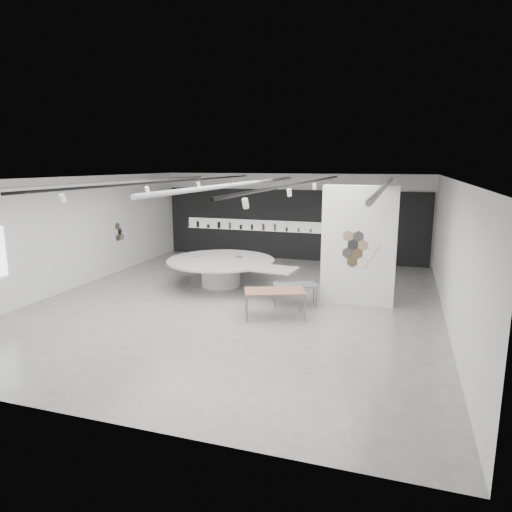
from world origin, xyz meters
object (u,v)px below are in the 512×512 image
(display_island, at_px, (223,269))
(sample_table_stone, at_px, (295,286))
(partition_column, at_px, (359,246))
(sample_table_wood, at_px, (275,292))
(kitchen_counter, at_px, (366,255))

(display_island, bearing_deg, sample_table_stone, -19.27)
(partition_column, relative_size, sample_table_wood, 1.95)
(kitchen_counter, bearing_deg, display_island, -135.30)
(sample_table_wood, distance_m, kitchen_counter, 7.76)
(display_island, xyz_separation_m, sample_table_wood, (2.63, -2.64, 0.10))
(sample_table_stone, distance_m, kitchen_counter, 6.50)
(partition_column, relative_size, kitchen_counter, 2.27)
(display_island, height_order, kitchen_counter, kitchen_counter)
(partition_column, height_order, kitchen_counter, partition_column)
(display_island, bearing_deg, sample_table_wood, -38.53)
(partition_column, bearing_deg, sample_table_stone, -155.97)
(sample_table_wood, xyz_separation_m, sample_table_stone, (0.29, 1.22, -0.11))
(sample_table_wood, bearing_deg, kitchen_counter, 75.96)
(sample_table_stone, relative_size, kitchen_counter, 0.91)
(sample_table_stone, height_order, kitchen_counter, kitchen_counter)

